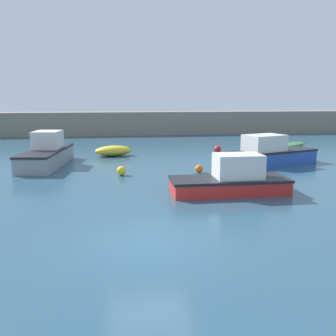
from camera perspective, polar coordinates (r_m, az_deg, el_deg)
The scene contains 10 objects.
ground_plane at distance 11.26m, azimuth -2.97°, elevation -11.54°, with size 120.00×120.00×0.20m, color #284C60.
harbor_breakwater at distance 42.26m, azimuth -6.44°, elevation 6.79°, with size 53.31×2.66×2.53m, color gray.
open_tender_yellow at distance 27.08m, azimuth -8.33°, elevation 2.61°, with size 2.82×1.78×0.74m.
motorboat_with_cabin at distance 24.15m, azimuth 14.98°, elevation 2.15°, with size 6.65×4.02×1.88m.
rowboat_with_red_cover at distance 29.41m, azimuth 18.77°, elevation 2.89°, with size 3.00×2.87×0.83m.
motorboat_grey_hull at distance 16.66m, azimuth 9.73°, elevation -1.71°, with size 5.17×1.94×1.73m.
cabin_cruiser_white at distance 24.21m, azimuth -18.00°, elevation 2.09°, with size 2.63×6.36×2.10m.
mooring_buoy_red at distance 28.66m, azimuth 7.56°, elevation 2.88°, with size 0.54×0.54×0.54m, color red.
mooring_buoy_orange at distance 20.98m, azimuth 4.75°, elevation -0.10°, with size 0.44×0.44×0.44m, color orange.
mooring_buoy_yellow at distance 20.29m, azimuth -7.11°, elevation -0.43°, with size 0.51×0.51×0.51m, color yellow.
Camera 1 is at (-0.79, -10.38, 4.18)m, focal length 40.00 mm.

